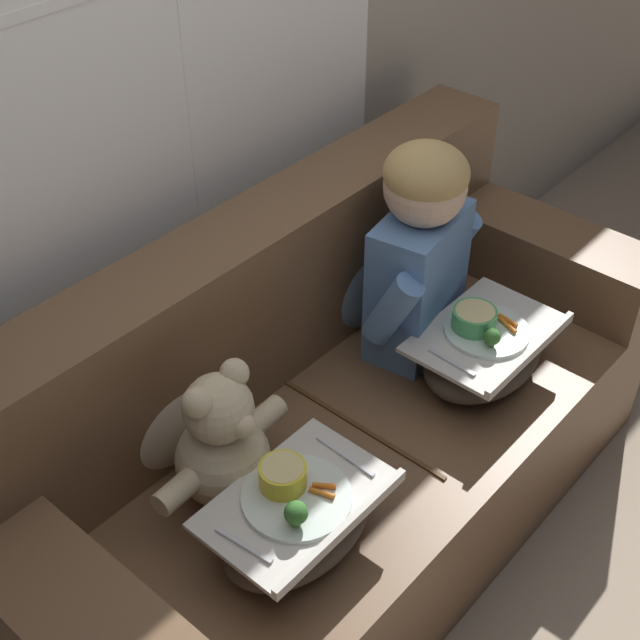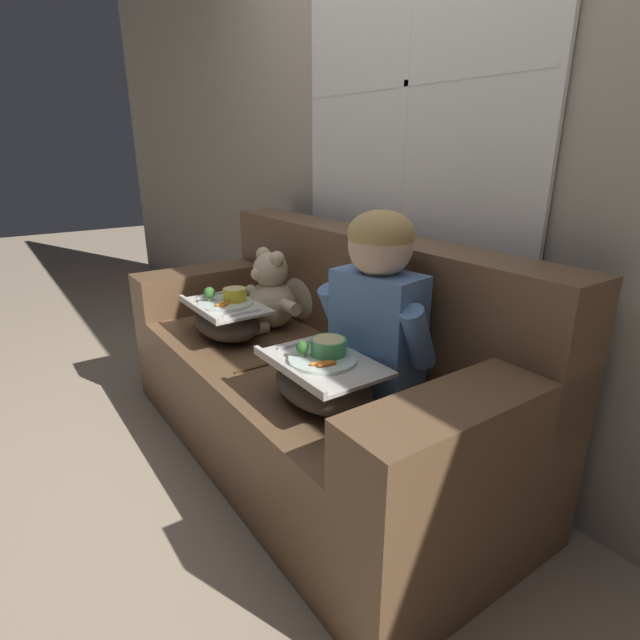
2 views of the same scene
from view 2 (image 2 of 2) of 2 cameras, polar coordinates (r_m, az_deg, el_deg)
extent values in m
plane|color=tan|center=(2.26, -1.63, -14.70)|extent=(14.00, 14.00, 0.00)
cube|color=#A89E8E|center=(2.22, 10.58, 19.87)|extent=(8.00, 0.05, 2.60)
cube|color=white|center=(2.20, 10.05, 25.09)|extent=(1.33, 0.02, 1.38)
cube|color=black|center=(2.21, 10.18, 25.07)|extent=(1.28, 0.01, 1.33)
cube|color=white|center=(2.20, 9.97, 25.10)|extent=(0.02, 0.02, 1.33)
cube|color=white|center=(2.20, 9.97, 25.10)|extent=(1.28, 0.02, 0.02)
cube|color=brown|center=(2.15, -1.69, -9.63)|extent=(1.92, 0.85, 0.46)
cube|color=brown|center=(2.14, 5.26, 3.71)|extent=(1.92, 0.22, 0.47)
cube|color=brown|center=(2.73, -11.61, 3.88)|extent=(0.22, 0.85, 0.20)
cube|color=brown|center=(1.44, 17.44, -11.14)|extent=(0.22, 0.85, 0.20)
cube|color=#513219|center=(2.03, -2.23, -4.05)|extent=(0.01, 0.59, 0.01)
ellipsoid|color=slate|center=(1.86, 10.76, -1.17)|extent=(0.36, 0.17, 0.37)
ellipsoid|color=#C1B293|center=(2.41, -1.80, 3.89)|extent=(0.32, 0.16, 0.34)
cube|color=#5B84BC|center=(1.73, 6.54, -1.24)|extent=(0.33, 0.22, 0.41)
sphere|color=beige|center=(1.65, 6.94, 8.51)|extent=(0.21, 0.21, 0.21)
ellipsoid|color=tan|center=(1.64, 6.99, 9.80)|extent=(0.22, 0.22, 0.15)
cylinder|color=#5B84BC|center=(1.81, 1.91, 0.94)|extent=(0.11, 0.17, 0.23)
cylinder|color=#5B84BC|center=(1.60, 11.10, -1.92)|extent=(0.11, 0.17, 0.23)
sphere|color=beige|center=(2.33, -5.56, 1.82)|extent=(0.22, 0.22, 0.22)
sphere|color=beige|center=(2.29, -5.69, 5.71)|extent=(0.16, 0.16, 0.16)
sphere|color=beige|center=(2.32, -6.51, 7.47)|extent=(0.07, 0.07, 0.07)
sphere|color=beige|center=(2.23, -4.94, 7.01)|extent=(0.07, 0.07, 0.07)
sphere|color=beige|center=(2.25, -7.20, 5.24)|extent=(0.06, 0.06, 0.06)
sphere|color=black|center=(2.25, -7.56, 5.27)|extent=(0.02, 0.02, 0.02)
cylinder|color=beige|center=(2.44, -7.37, 3.11)|extent=(0.11, 0.06, 0.06)
cylinder|color=beige|center=(2.21, -3.59, 1.49)|extent=(0.11, 0.06, 0.06)
cylinder|color=beige|center=(2.35, -8.45, -0.33)|extent=(0.06, 0.10, 0.06)
cylinder|color=beige|center=(2.26, -7.19, -1.00)|extent=(0.06, 0.10, 0.06)
ellipsoid|color=#473D33|center=(1.65, 0.30, -7.31)|extent=(0.40, 0.27, 0.14)
cube|color=beige|center=(1.62, 0.30, -4.91)|extent=(0.41, 0.28, 0.01)
cube|color=beige|center=(1.55, -3.77, -5.58)|extent=(0.41, 0.02, 0.02)
cylinder|color=silver|center=(1.61, 0.30, -4.52)|extent=(0.22, 0.22, 0.01)
cylinder|color=#4CAD60|center=(1.63, 0.97, -3.05)|extent=(0.12, 0.12, 0.05)
cylinder|color=#E5D189|center=(1.62, 0.98, -2.33)|extent=(0.10, 0.10, 0.01)
sphere|color=#38702D|center=(1.61, -2.03, -3.10)|extent=(0.04, 0.04, 0.04)
cylinder|color=#7A9E56|center=(1.62, -2.02, -3.84)|extent=(0.02, 0.02, 0.02)
cylinder|color=orange|center=(1.56, 0.13, -4.94)|extent=(0.03, 0.07, 0.01)
cylinder|color=orange|center=(1.55, 0.82, -5.07)|extent=(0.02, 0.06, 0.01)
cube|color=silver|center=(1.74, -2.75, -2.82)|extent=(0.02, 0.14, 0.01)
ellipsoid|color=#473D33|center=(2.25, -10.60, -0.22)|extent=(0.40, 0.26, 0.14)
cube|color=beige|center=(2.22, -10.72, 1.62)|extent=(0.41, 0.27, 0.01)
cube|color=beige|center=(2.18, -13.79, 1.37)|extent=(0.41, 0.02, 0.02)
cylinder|color=silver|center=(2.22, -10.74, 1.91)|extent=(0.24, 0.24, 0.01)
cylinder|color=yellow|center=(2.22, -9.72, 2.89)|extent=(0.10, 0.10, 0.05)
cylinder|color=#E5D189|center=(2.22, -9.76, 3.47)|extent=(0.09, 0.09, 0.01)
sphere|color=#38702D|center=(2.24, -12.54, 3.05)|extent=(0.05, 0.05, 0.05)
cylinder|color=#7A9E56|center=(2.25, -12.49, 2.40)|extent=(0.02, 0.02, 0.02)
cylinder|color=orange|center=(2.17, -11.29, 1.80)|extent=(0.03, 0.06, 0.01)
cylinder|color=orange|center=(2.16, -10.85, 1.73)|extent=(0.04, 0.05, 0.01)
cube|color=silver|center=(2.36, -12.36, 2.81)|extent=(0.03, 0.14, 0.01)
cube|color=silver|center=(2.08, -8.90, 0.79)|extent=(0.02, 0.17, 0.01)
camera|label=1|loc=(2.97, -40.13, 31.74)|focal=50.00mm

